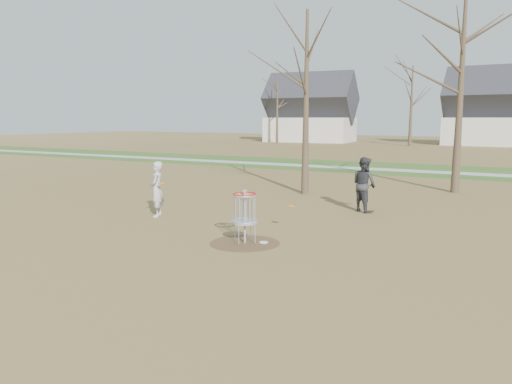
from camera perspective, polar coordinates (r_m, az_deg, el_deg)
ground at (r=12.84m, az=-1.28°, el=-5.89°), size 160.00×160.00×0.00m
green_band at (r=32.52m, az=17.65°, el=2.47°), size 160.00×8.00×0.01m
footpath at (r=31.55m, az=17.30°, el=2.33°), size 160.00×1.50×0.01m
dirt_circle at (r=12.84m, az=-1.28°, el=-5.86°), size 1.80×1.80×0.01m
player_standing at (r=16.45m, az=-11.27°, el=0.32°), size 0.69×0.78×1.80m
player_throwing at (r=17.39m, az=12.25°, el=0.86°), size 1.15×1.09×1.87m
disc_grounded at (r=12.87m, az=0.88°, el=-5.76°), size 0.22×0.22×0.02m
discs_in_play at (r=14.87m, az=-3.54°, el=-0.26°), size 4.59×0.54×0.44m
disc_golf_basket at (r=12.65m, az=-1.30°, el=-1.87°), size 0.64×0.64×1.35m
bare_trees at (r=46.81m, az=23.76°, el=10.42°), size 52.62×44.98×9.00m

